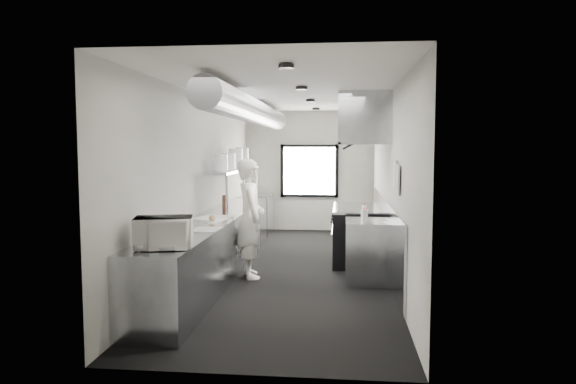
% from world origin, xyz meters
% --- Properties ---
extents(floor, '(3.00, 8.00, 0.01)m').
position_xyz_m(floor, '(0.00, 0.00, 0.00)').
color(floor, black).
rests_on(floor, ground).
extents(ceiling, '(3.00, 8.00, 0.01)m').
position_xyz_m(ceiling, '(0.00, 0.00, 2.80)').
color(ceiling, silver).
rests_on(ceiling, wall_back).
extents(wall_back, '(3.00, 0.02, 2.80)m').
position_xyz_m(wall_back, '(0.00, 4.00, 1.40)').
color(wall_back, beige).
rests_on(wall_back, floor).
extents(wall_front, '(3.00, 0.02, 2.80)m').
position_xyz_m(wall_front, '(0.00, -4.00, 1.40)').
color(wall_front, beige).
rests_on(wall_front, floor).
extents(wall_left, '(0.02, 8.00, 2.80)m').
position_xyz_m(wall_left, '(-1.50, 0.00, 1.40)').
color(wall_left, beige).
rests_on(wall_left, floor).
extents(wall_right, '(0.02, 8.00, 2.80)m').
position_xyz_m(wall_right, '(1.50, 0.00, 1.40)').
color(wall_right, beige).
rests_on(wall_right, floor).
extents(wall_cladding, '(0.03, 5.50, 1.10)m').
position_xyz_m(wall_cladding, '(1.48, 0.30, 0.55)').
color(wall_cladding, '#98A0A6').
rests_on(wall_cladding, wall_right).
extents(hvac_duct, '(0.40, 6.40, 0.40)m').
position_xyz_m(hvac_duct, '(-0.70, 0.40, 2.55)').
color(hvac_duct, gray).
rests_on(hvac_duct, ceiling).
extents(service_window, '(1.36, 0.05, 1.25)m').
position_xyz_m(service_window, '(0.00, 3.96, 1.40)').
color(service_window, white).
rests_on(service_window, wall_back).
extents(exhaust_hood, '(0.81, 2.20, 0.88)m').
position_xyz_m(exhaust_hood, '(1.10, 0.70, 2.39)').
color(exhaust_hood, '#98A0A6').
rests_on(exhaust_hood, ceiling).
extents(prep_counter, '(0.70, 6.00, 0.90)m').
position_xyz_m(prep_counter, '(-1.15, -0.50, 0.45)').
color(prep_counter, '#98A0A6').
rests_on(prep_counter, floor).
extents(pass_shelf, '(0.45, 3.00, 0.68)m').
position_xyz_m(pass_shelf, '(-1.19, 1.00, 1.54)').
color(pass_shelf, '#98A0A6').
rests_on(pass_shelf, prep_counter).
extents(range, '(0.88, 1.60, 0.94)m').
position_xyz_m(range, '(1.04, 0.70, 0.47)').
color(range, black).
rests_on(range, floor).
extents(bottle_station, '(0.65, 0.80, 0.90)m').
position_xyz_m(bottle_station, '(1.15, -0.70, 0.45)').
color(bottle_station, '#98A0A6').
rests_on(bottle_station, floor).
extents(far_work_table, '(0.70, 1.20, 0.90)m').
position_xyz_m(far_work_table, '(-1.15, 3.20, 0.45)').
color(far_work_table, '#98A0A6').
rests_on(far_work_table, floor).
extents(notice_sheet_a, '(0.02, 0.28, 0.38)m').
position_xyz_m(notice_sheet_a, '(1.47, -1.20, 1.60)').
color(notice_sheet_a, silver).
rests_on(notice_sheet_a, wall_right).
extents(notice_sheet_b, '(0.02, 0.28, 0.38)m').
position_xyz_m(notice_sheet_b, '(1.47, -1.55, 1.55)').
color(notice_sheet_b, silver).
rests_on(notice_sheet_b, wall_right).
extents(line_cook, '(0.62, 0.76, 1.79)m').
position_xyz_m(line_cook, '(-0.60, -0.59, 0.89)').
color(line_cook, white).
rests_on(line_cook, floor).
extents(microwave, '(0.64, 0.54, 0.33)m').
position_xyz_m(microwave, '(-1.10, -3.02, 1.07)').
color(microwave, white).
rests_on(microwave, prep_counter).
extents(deli_tub_a, '(0.16, 0.16, 0.11)m').
position_xyz_m(deli_tub_a, '(-1.29, -2.79, 0.95)').
color(deli_tub_a, '#B6C2B3').
rests_on(deli_tub_a, prep_counter).
extents(deli_tub_b, '(0.18, 0.18, 0.11)m').
position_xyz_m(deli_tub_b, '(-1.31, -2.64, 0.96)').
color(deli_tub_b, '#B6C2B3').
rests_on(deli_tub_b, prep_counter).
extents(newspaper, '(0.35, 0.43, 0.01)m').
position_xyz_m(newspaper, '(-0.97, -1.79, 0.91)').
color(newspaper, white).
rests_on(newspaper, prep_counter).
extents(small_plate, '(0.20, 0.20, 0.02)m').
position_xyz_m(small_plate, '(-1.06, -1.10, 0.91)').
color(small_plate, white).
rests_on(small_plate, prep_counter).
extents(pastry, '(0.09, 0.09, 0.09)m').
position_xyz_m(pastry, '(-1.06, -1.10, 0.96)').
color(pastry, tan).
rests_on(pastry, small_plate).
extents(cutting_board, '(0.58, 0.68, 0.02)m').
position_xyz_m(cutting_board, '(-1.15, -0.70, 0.91)').
color(cutting_board, white).
rests_on(cutting_board, prep_counter).
extents(knife_block, '(0.13, 0.22, 0.23)m').
position_xyz_m(knife_block, '(-1.23, 0.52, 1.01)').
color(knife_block, '#572C1F').
rests_on(knife_block, prep_counter).
extents(plate_stack_a, '(0.28, 0.28, 0.27)m').
position_xyz_m(plate_stack_a, '(-1.23, 0.21, 1.71)').
color(plate_stack_a, white).
rests_on(plate_stack_a, pass_shelf).
extents(plate_stack_b, '(0.29, 0.29, 0.28)m').
position_xyz_m(plate_stack_b, '(-1.18, 0.59, 1.71)').
color(plate_stack_b, white).
rests_on(plate_stack_b, pass_shelf).
extents(plate_stack_c, '(0.31, 0.31, 0.36)m').
position_xyz_m(plate_stack_c, '(-1.18, 1.17, 1.75)').
color(plate_stack_c, white).
rests_on(plate_stack_c, pass_shelf).
extents(plate_stack_d, '(0.31, 0.31, 0.38)m').
position_xyz_m(plate_stack_d, '(-1.17, 1.78, 1.76)').
color(plate_stack_d, white).
rests_on(plate_stack_d, pass_shelf).
extents(squeeze_bottle_a, '(0.08, 0.08, 0.19)m').
position_xyz_m(squeeze_bottle_a, '(1.07, -0.99, 1.00)').
color(squeeze_bottle_a, white).
rests_on(squeeze_bottle_a, bottle_station).
extents(squeeze_bottle_b, '(0.06, 0.06, 0.16)m').
position_xyz_m(squeeze_bottle_b, '(1.09, -0.82, 0.98)').
color(squeeze_bottle_b, white).
rests_on(squeeze_bottle_b, bottle_station).
extents(squeeze_bottle_c, '(0.07, 0.07, 0.17)m').
position_xyz_m(squeeze_bottle_c, '(1.11, -0.75, 0.98)').
color(squeeze_bottle_c, white).
rests_on(squeeze_bottle_c, bottle_station).
extents(squeeze_bottle_d, '(0.09, 0.09, 0.20)m').
position_xyz_m(squeeze_bottle_d, '(1.10, -0.53, 1.00)').
color(squeeze_bottle_d, white).
rests_on(squeeze_bottle_d, bottle_station).
extents(squeeze_bottle_e, '(0.06, 0.06, 0.16)m').
position_xyz_m(squeeze_bottle_e, '(1.10, -0.37, 0.98)').
color(squeeze_bottle_e, white).
rests_on(squeeze_bottle_e, bottle_station).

